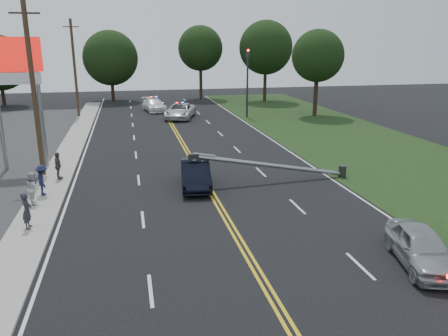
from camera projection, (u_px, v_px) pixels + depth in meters
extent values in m
plane|color=black|center=(245.00, 251.00, 16.67)|extent=(120.00, 120.00, 0.00)
cube|color=#9F9A8F|center=(53.00, 185.00, 24.29)|extent=(1.80, 70.00, 0.12)
cube|color=black|center=(403.00, 163.00, 28.85)|extent=(12.00, 80.00, 0.01)
cube|color=gold|center=(202.00, 176.00, 26.05)|extent=(0.36, 80.00, 0.00)
cylinder|color=gray|center=(41.00, 113.00, 26.90)|extent=(0.24, 0.24, 7.00)
cube|color=red|center=(13.00, 54.00, 25.68)|extent=(3.20, 0.35, 2.00)
cube|color=white|center=(16.00, 79.00, 26.07)|extent=(2.80, 0.30, 0.70)
cylinder|color=#2D2D30|center=(247.00, 84.00, 45.56)|extent=(0.20, 0.20, 7.00)
cube|color=#2D2D30|center=(248.00, 53.00, 44.70)|extent=(0.28, 0.28, 0.90)
sphere|color=#FF0C07|center=(248.00, 50.00, 44.47)|extent=(0.22, 0.22, 0.22)
cylinder|color=#2D2D30|center=(342.00, 171.00, 25.76)|extent=(0.44, 0.44, 0.70)
cylinder|color=gray|center=(271.00, 165.00, 24.66)|extent=(8.90, 0.24, 1.80)
cube|color=#2D2D30|center=(193.00, 156.00, 23.53)|extent=(0.55, 0.32, 0.30)
cylinder|color=#382619|center=(34.00, 92.00, 24.63)|extent=(0.28, 0.28, 10.00)
cube|color=#382619|center=(24.00, 13.00, 23.47)|extent=(1.60, 0.10, 0.10)
cylinder|color=#382619|center=(75.00, 69.00, 45.27)|extent=(0.28, 0.28, 10.00)
cube|color=#382619|center=(71.00, 27.00, 44.11)|extent=(1.60, 0.10, 0.10)
cylinder|color=black|center=(3.00, 94.00, 54.12)|extent=(0.44, 0.44, 3.07)
cylinder|color=black|center=(113.00, 89.00, 58.91)|extent=(0.44, 0.44, 3.30)
sphere|color=black|center=(110.00, 58.00, 57.80)|extent=(7.19, 7.19, 7.19)
cylinder|color=black|center=(201.00, 84.00, 61.26)|extent=(0.44, 0.44, 4.01)
sphere|color=black|center=(200.00, 48.00, 59.90)|extent=(6.12, 6.12, 6.12)
cylinder|color=black|center=(265.00, 86.00, 58.67)|extent=(0.44, 0.44, 4.08)
sphere|color=black|center=(266.00, 48.00, 57.29)|extent=(7.01, 7.01, 7.01)
cylinder|color=black|center=(315.00, 99.00, 46.98)|extent=(0.44, 0.44, 3.67)
sphere|color=black|center=(318.00, 56.00, 45.74)|extent=(5.46, 5.46, 5.46)
imported|color=black|center=(195.00, 174.00, 23.95)|extent=(1.97, 4.55, 1.46)
imported|color=#9CA0A4|center=(421.00, 247.00, 15.48)|extent=(2.53, 4.27, 1.36)
imported|color=silver|center=(180.00, 111.00, 45.63)|extent=(4.11, 6.09, 1.55)
imported|color=white|center=(154.00, 105.00, 50.42)|extent=(2.87, 5.26, 1.45)
imported|color=#2A2932|center=(27.00, 211.00, 18.26)|extent=(0.41, 0.59, 1.57)
imported|color=silver|center=(34.00, 188.00, 21.06)|extent=(0.78, 0.90, 1.59)
imported|color=#181C3E|center=(42.00, 180.00, 22.26)|extent=(0.84, 1.14, 1.58)
imported|color=#584A46|center=(58.00, 166.00, 24.82)|extent=(0.40, 0.93, 1.59)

